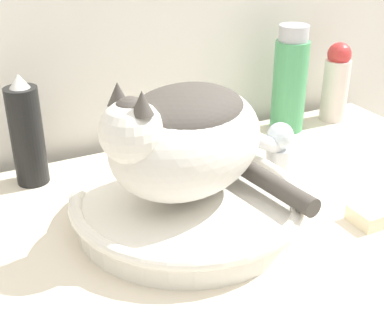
% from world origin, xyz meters
% --- Properties ---
extents(sink_basin, '(0.34, 0.34, 0.05)m').
position_xyz_m(sink_basin, '(0.05, 0.33, 0.89)').
color(sink_basin, white).
rests_on(sink_basin, vanity_counter).
extents(cat, '(0.29, 0.27, 0.18)m').
position_xyz_m(cat, '(0.04, 0.33, 1.01)').
color(cat, silver).
rests_on(cat, sink_basin).
extents(faucet, '(0.14, 0.07, 0.13)m').
position_xyz_m(faucet, '(0.23, 0.39, 0.93)').
color(faucet, silver).
rests_on(faucet, vanity_counter).
extents(hairspray_can_black, '(0.05, 0.05, 0.19)m').
position_xyz_m(hairspray_can_black, '(-0.13, 0.56, 0.95)').
color(hairspray_can_black, black).
rests_on(hairspray_can_black, vanity_counter).
extents(lotion_bottle_white, '(0.06, 0.06, 0.17)m').
position_xyz_m(lotion_bottle_white, '(0.51, 0.56, 0.95)').
color(lotion_bottle_white, silver).
rests_on(lotion_bottle_white, vanity_counter).
extents(mouthwash_bottle, '(0.07, 0.07, 0.21)m').
position_xyz_m(mouthwash_bottle, '(0.39, 0.56, 0.97)').
color(mouthwash_bottle, '#4CA366').
rests_on(mouthwash_bottle, vanity_counter).
extents(soap_bar, '(0.07, 0.05, 0.02)m').
position_xyz_m(soap_bar, '(0.30, 0.21, 0.88)').
color(soap_bar, beige).
rests_on(soap_bar, vanity_counter).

